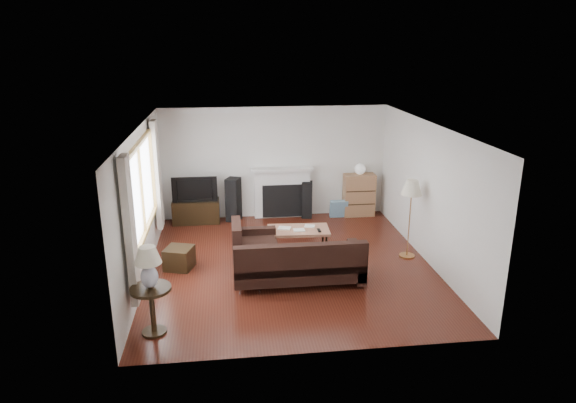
{
  "coord_description": "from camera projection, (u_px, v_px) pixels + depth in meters",
  "views": [
    {
      "loc": [
        -1.07,
        -8.41,
        3.87
      ],
      "look_at": [
        0.0,
        0.3,
        1.1
      ],
      "focal_mm": 32.0,
      "sensor_mm": 36.0,
      "label": 1
    }
  ],
  "objects": [
    {
      "name": "curtain_far",
      "position": [
        157.0,
        175.0,
        9.8
      ],
      "size": [
        0.1,
        0.35,
        2.1
      ],
      "primitive_type": "cube",
      "color": "beige",
      "rests_on": "room"
    },
    {
      "name": "table_lamp",
      "position": [
        149.0,
        268.0,
        6.81
      ],
      "size": [
        0.36,
        0.36,
        0.58
      ],
      "primitive_type": "cube",
      "color": "silver",
      "rests_on": "side_table"
    },
    {
      "name": "sectional_sofa",
      "position": [
        298.0,
        261.0,
        8.48
      ],
      "size": [
        2.32,
        1.7,
        0.75
      ],
      "primitive_type": "cube",
      "color": "black",
      "rests_on": "ground"
    },
    {
      "name": "globe_lamp",
      "position": [
        360.0,
        169.0,
        11.54
      ],
      "size": [
        0.24,
        0.24,
        0.24
      ],
      "primitive_type": "sphere",
      "color": "white",
      "rests_on": "bookshelf"
    },
    {
      "name": "television",
      "position": [
        195.0,
        188.0,
        11.17
      ],
      "size": [
        0.97,
        0.13,
        0.56
      ],
      "primitive_type": "imported",
      "color": "black",
      "rests_on": "tv_stand"
    },
    {
      "name": "footstool",
      "position": [
        179.0,
        258.0,
        9.06
      ],
      "size": [
        0.57,
        0.57,
        0.38
      ],
      "primitive_type": "cube",
      "rotation": [
        0.0,
        0.0,
        -0.3
      ],
      "color": "black",
      "rests_on": "ground"
    },
    {
      "name": "curtain_near",
      "position": [
        130.0,
        232.0,
        6.92
      ],
      "size": [
        0.1,
        0.35,
        2.1
      ],
      "primitive_type": "cube",
      "color": "beige",
      "rests_on": "room"
    },
    {
      "name": "coffee_table",
      "position": [
        298.0,
        240.0,
        9.79
      ],
      "size": [
        1.19,
        0.7,
        0.45
      ],
      "primitive_type": "cube",
      "rotation": [
        0.0,
        0.0,
        -0.06
      ],
      "color": "#9B644A",
      "rests_on": "ground"
    },
    {
      "name": "speaker_left",
      "position": [
        233.0,
        200.0,
        11.38
      ],
      "size": [
        0.38,
        0.41,
        0.97
      ],
      "primitive_type": "cube",
      "rotation": [
        0.0,
        0.0,
        -0.41
      ],
      "color": "black",
      "rests_on": "ground"
    },
    {
      "name": "bookshelf",
      "position": [
        359.0,
        195.0,
        11.72
      ],
      "size": [
        0.71,
        0.34,
        0.97
      ],
      "primitive_type": "cube",
      "color": "#9A6C47",
      "rests_on": "ground"
    },
    {
      "name": "fireplace",
      "position": [
        282.0,
        192.0,
        11.6
      ],
      "size": [
        1.4,
        0.26,
        1.15
      ],
      "primitive_type": "cube",
      "color": "white",
      "rests_on": "room"
    },
    {
      "name": "window",
      "position": [
        142.0,
        190.0,
        8.31
      ],
      "size": [
        0.12,
        2.74,
        1.54
      ],
      "primitive_type": "cube",
      "color": "olive",
      "rests_on": "room"
    },
    {
      "name": "room",
      "position": [
        290.0,
        198.0,
        8.88
      ],
      "size": [
        5.1,
        5.6,
        2.54
      ],
      "color": "#47190F",
      "rests_on": "ground"
    },
    {
      "name": "floor_lamp",
      "position": [
        410.0,
        219.0,
        9.38
      ],
      "size": [
        0.39,
        0.39,
        1.48
      ],
      "primitive_type": "cube",
      "rotation": [
        0.0,
        0.0,
        0.03
      ],
      "color": "#A86E3A",
      "rests_on": "ground"
    },
    {
      "name": "speaker_right",
      "position": [
        307.0,
        200.0,
        11.62
      ],
      "size": [
        0.28,
        0.32,
        0.83
      ],
      "primitive_type": "cube",
      "rotation": [
        0.0,
        0.0,
        -0.2
      ],
      "color": "black",
      "rests_on": "ground"
    },
    {
      "name": "tv_stand",
      "position": [
        196.0,
        211.0,
        11.33
      ],
      "size": [
        1.02,
        0.46,
        0.51
      ],
      "primitive_type": "cube",
      "color": "black",
      "rests_on": "ground"
    },
    {
      "name": "side_table",
      "position": [
        152.0,
        310.0,
        7.0
      ],
      "size": [
        0.55,
        0.55,
        0.69
      ],
      "primitive_type": "cube",
      "color": "black",
      "rests_on": "ground"
    }
  ]
}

